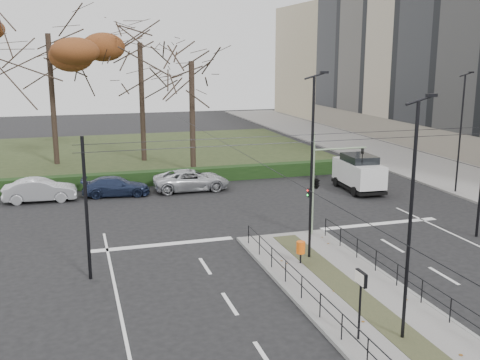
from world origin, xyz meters
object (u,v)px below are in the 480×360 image
object	(u,v)px
parked_car_third	(116,186)
bare_tree_near	(191,70)
streetlamp_median_near	(411,220)
bare_tree_center	(140,51)
rust_tree	(48,33)
streetlamp_median_far	(312,166)
parked_car_second	(40,190)
litter_bin	(301,248)
info_panel	(361,286)
streetlamp_sidewalk	(461,132)
white_van	(359,172)
parked_car_fourth	(191,180)
traffic_light	(318,181)

from	to	relation	value
parked_car_third	bare_tree_near	distance (m)	11.52
streetlamp_median_near	bare_tree_center	size ratio (longest dim) A/B	0.59
rust_tree	bare_tree_center	distance (m)	7.43
streetlamp_median_far	bare_tree_center	xyz separation A→B (m)	(-4.08, 26.44, 5.01)
streetlamp_median_far	parked_car_second	world-z (taller)	streetlamp_median_far
rust_tree	bare_tree_center	world-z (taller)	rust_tree
rust_tree	litter_bin	bearing A→B (deg)	-68.82
parked_car_second	parked_car_third	world-z (taller)	parked_car_second
streetlamp_median_near	parked_car_third	size ratio (longest dim) A/B	1.79
info_panel	streetlamp_sidewalk	xyz separation A→B (m)	(16.02, 16.11, 2.20)
litter_bin	rust_tree	xyz separation A→B (m)	(-10.66, 27.52, 9.94)
streetlamp_sidewalk	parked_car_second	bearing A→B (deg)	167.64
parked_car_third	white_van	size ratio (longest dim) A/B	0.91
parked_car_third	parked_car_fourth	size ratio (longest dim) A/B	0.85
info_panel	traffic_light	bearing A→B (deg)	72.66
bare_tree_near	bare_tree_center	bearing A→B (deg)	118.66
litter_bin	rust_tree	distance (m)	31.14
bare_tree_center	bare_tree_near	world-z (taller)	bare_tree_center
litter_bin	parked_car_fourth	bearing A→B (deg)	96.15
parked_car_third	streetlamp_median_near	bearing A→B (deg)	-155.23
white_van	parked_car_fourth	bearing A→B (deg)	162.95
streetlamp_median_near	parked_car_third	xyz separation A→B (m)	(-7.33, 22.39, -3.50)
white_van	bare_tree_center	world-z (taller)	bare_tree_center
info_panel	bare_tree_center	size ratio (longest dim) A/B	0.17
traffic_light	bare_tree_near	distance (m)	18.49
streetlamp_median_near	parked_car_second	world-z (taller)	streetlamp_median_near
traffic_light	bare_tree_near	bearing A→B (deg)	98.70
traffic_light	streetlamp_sidewalk	world-z (taller)	streetlamp_sidewalk
streetlamp_median_near	streetlamp_median_far	distance (m)	7.72
rust_tree	bare_tree_near	size ratio (longest dim) A/B	1.24
streetlamp_median_near	parked_car_fourth	world-z (taller)	streetlamp_median_near
parked_car_second	streetlamp_sidewalk	bearing A→B (deg)	-99.87
litter_bin	parked_car_third	size ratio (longest dim) A/B	0.23
streetlamp_median_near	parked_car_second	size ratio (longest dim) A/B	1.76
bare_tree_center	parked_car_fourth	bearing A→B (deg)	-81.56
traffic_light	streetlamp_median_near	distance (m)	11.07
litter_bin	info_panel	bearing A→B (deg)	-97.03
streetlamp_median_near	streetlamp_median_far	bearing A→B (deg)	89.29
parked_car_second	bare_tree_center	xyz separation A→B (m)	(8.07, 11.88, 8.64)
parked_car_second	white_van	world-z (taller)	white_van
parked_car_second	streetlamp_median_near	bearing A→B (deg)	-149.10
litter_bin	info_panel	xyz separation A→B (m)	(-0.84, -6.80, 1.11)
parked_car_third	white_van	xyz separation A→B (m)	(16.03, -3.31, 0.66)
traffic_light	parked_car_second	size ratio (longest dim) A/B	1.05
litter_bin	white_van	distance (m)	15.15
streetlamp_median_near	streetlamp_median_far	size ratio (longest dim) A/B	0.95
bare_tree_center	traffic_light	bearing A→B (deg)	-75.95
info_panel	streetlamp_median_far	size ratio (longest dim) A/B	0.28
streetlamp_median_near	info_panel	bearing A→B (deg)	166.75
bare_tree_center	streetlamp_median_near	bearing A→B (deg)	-83.34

